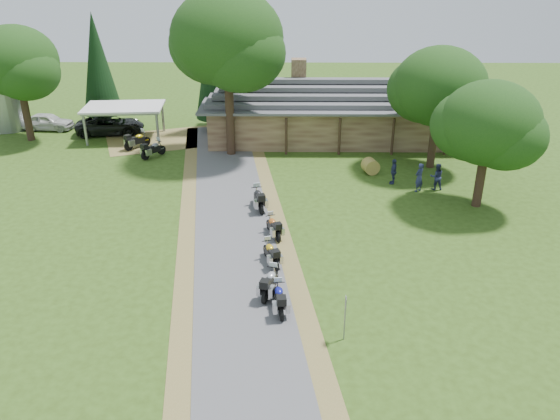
{
  "coord_description": "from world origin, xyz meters",
  "views": [
    {
      "loc": [
        1.93,
        -19.97,
        13.51
      ],
      "look_at": [
        1.67,
        5.86,
        1.6
      ],
      "focal_mm": 35.0,
      "sensor_mm": 36.0,
      "label": 1
    }
  ],
  "objects_px": {
    "car_white_sedan": "(47,119)",
    "motorcycle_carport_b": "(153,148)",
    "motorcycle_row_c": "(271,252)",
    "silo": "(2,91)",
    "car_dark_suv": "(110,121)",
    "motorcycle_carport_a": "(137,139)",
    "carport": "(125,122)",
    "motorcycle_row_b": "(270,281)",
    "motorcycle_row_d": "(273,226)",
    "motorcycle_row_a": "(279,297)",
    "lodge": "(335,108)",
    "hay_bale": "(370,166)",
    "motorcycle_row_e": "(259,198)"
  },
  "relations": [
    {
      "from": "carport",
      "to": "car_white_sedan",
      "type": "height_order",
      "value": "carport"
    },
    {
      "from": "silo",
      "to": "motorcycle_row_c",
      "type": "bearing_deg",
      "value": -44.44
    },
    {
      "from": "carport",
      "to": "motorcycle_row_c",
      "type": "height_order",
      "value": "carport"
    },
    {
      "from": "car_white_sedan",
      "to": "motorcycle_row_e",
      "type": "bearing_deg",
      "value": -126.48
    },
    {
      "from": "motorcycle_row_c",
      "to": "motorcycle_row_e",
      "type": "height_order",
      "value": "motorcycle_row_e"
    },
    {
      "from": "lodge",
      "to": "motorcycle_row_e",
      "type": "distance_m",
      "value": 15.63
    },
    {
      "from": "car_white_sedan",
      "to": "hay_bale",
      "type": "distance_m",
      "value": 28.39
    },
    {
      "from": "motorcycle_row_a",
      "to": "motorcycle_row_d",
      "type": "distance_m",
      "value": 6.8
    },
    {
      "from": "lodge",
      "to": "motorcycle_carport_a",
      "type": "height_order",
      "value": "lodge"
    },
    {
      "from": "car_white_sedan",
      "to": "motorcycle_row_c",
      "type": "height_order",
      "value": "car_white_sedan"
    },
    {
      "from": "motorcycle_row_b",
      "to": "motorcycle_row_d",
      "type": "relative_size",
      "value": 1.06
    },
    {
      "from": "hay_bale",
      "to": "motorcycle_row_c",
      "type": "bearing_deg",
      "value": -117.94
    },
    {
      "from": "silo",
      "to": "motorcycle_row_c",
      "type": "xyz_separation_m",
      "value": [
        23.4,
        -22.95,
        -2.74
      ]
    },
    {
      "from": "motorcycle_row_d",
      "to": "hay_bale",
      "type": "distance_m",
      "value": 11.47
    },
    {
      "from": "carport",
      "to": "car_dark_suv",
      "type": "height_order",
      "value": "carport"
    },
    {
      "from": "motorcycle_row_a",
      "to": "lodge",
      "type": "bearing_deg",
      "value": -17.15
    },
    {
      "from": "motorcycle_carport_b",
      "to": "motorcycle_row_b",
      "type": "bearing_deg",
      "value": -116.31
    },
    {
      "from": "motorcycle_row_c",
      "to": "silo",
      "type": "bearing_deg",
      "value": 25.4
    },
    {
      "from": "motorcycle_carport_a",
      "to": "silo",
      "type": "bearing_deg",
      "value": 108.03
    },
    {
      "from": "lodge",
      "to": "car_white_sedan",
      "type": "xyz_separation_m",
      "value": [
        -24.63,
        1.81,
        -1.53
      ]
    },
    {
      "from": "silo",
      "to": "motorcycle_row_b",
      "type": "bearing_deg",
      "value": -47.55
    },
    {
      "from": "car_dark_suv",
      "to": "motorcycle_row_a",
      "type": "relative_size",
      "value": 3.3
    },
    {
      "from": "carport",
      "to": "car_dark_suv",
      "type": "distance_m",
      "value": 2.06
    },
    {
      "from": "motorcycle_carport_a",
      "to": "hay_bale",
      "type": "distance_m",
      "value": 18.26
    },
    {
      "from": "car_dark_suv",
      "to": "hay_bale",
      "type": "height_order",
      "value": "car_dark_suv"
    },
    {
      "from": "lodge",
      "to": "silo",
      "type": "distance_m",
      "value": 28.24
    },
    {
      "from": "motorcycle_row_d",
      "to": "motorcycle_carport_a",
      "type": "bearing_deg",
      "value": 15.86
    },
    {
      "from": "carport",
      "to": "motorcycle_carport_a",
      "type": "height_order",
      "value": "carport"
    },
    {
      "from": "car_white_sedan",
      "to": "motorcycle_carport_b",
      "type": "bearing_deg",
      "value": -119.33
    },
    {
      "from": "car_dark_suv",
      "to": "motorcycle_row_c",
      "type": "relative_size",
      "value": 3.39
    },
    {
      "from": "motorcycle_row_a",
      "to": "motorcycle_row_c",
      "type": "height_order",
      "value": "motorcycle_row_a"
    },
    {
      "from": "motorcycle_row_a",
      "to": "motorcycle_row_b",
      "type": "distance_m",
      "value": 1.28
    },
    {
      "from": "silo",
      "to": "motorcycle_carport_b",
      "type": "distance_m",
      "value": 16.22
    },
    {
      "from": "motorcycle_row_b",
      "to": "motorcycle_row_e",
      "type": "distance_m",
      "value": 9.12
    },
    {
      "from": "car_dark_suv",
      "to": "motorcycle_carport_a",
      "type": "bearing_deg",
      "value": -149.0
    },
    {
      "from": "silo",
      "to": "car_dark_suv",
      "type": "xyz_separation_m",
      "value": [
        9.29,
        -1.43,
        -2.19
      ]
    },
    {
      "from": "car_white_sedan",
      "to": "motorcycle_row_b",
      "type": "relative_size",
      "value": 2.93
    },
    {
      "from": "carport",
      "to": "motorcycle_carport_b",
      "type": "height_order",
      "value": "carport"
    },
    {
      "from": "silo",
      "to": "motorcycle_carport_b",
      "type": "xyz_separation_m",
      "value": [
        14.22,
        -7.33,
        -2.67
      ]
    },
    {
      "from": "car_dark_suv",
      "to": "motorcycle_row_d",
      "type": "height_order",
      "value": "car_dark_suv"
    },
    {
      "from": "lodge",
      "to": "car_dark_suv",
      "type": "distance_m",
      "value": 18.91
    },
    {
      "from": "car_dark_suv",
      "to": "hay_bale",
      "type": "xyz_separation_m",
      "value": [
        20.67,
        -9.16,
        -0.63
      ]
    },
    {
      "from": "motorcycle_carport_b",
      "to": "lodge",
      "type": "bearing_deg",
      "value": -32.34
    },
    {
      "from": "car_dark_suv",
      "to": "motorcycle_row_b",
      "type": "xyz_separation_m",
      "value": [
        14.14,
        -24.19,
        -0.52
      ]
    },
    {
      "from": "motorcycle_row_a",
      "to": "car_dark_suv",
      "type": "bearing_deg",
      "value": 22.53
    },
    {
      "from": "motorcycle_carport_b",
      "to": "silo",
      "type": "bearing_deg",
      "value": 99.68
    },
    {
      "from": "car_white_sedan",
      "to": "motorcycle_carport_a",
      "type": "xyz_separation_m",
      "value": [
        8.98,
        -4.98,
        -0.21
      ]
    },
    {
      "from": "motorcycle_row_a",
      "to": "motorcycle_carport_a",
      "type": "bearing_deg",
      "value": 20.43
    },
    {
      "from": "motorcycle_row_e",
      "to": "motorcycle_row_c",
      "type": "bearing_deg",
      "value": 174.13
    },
    {
      "from": "car_dark_suv",
      "to": "motorcycle_carport_a",
      "type": "distance_m",
      "value": 5.0
    }
  ]
}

